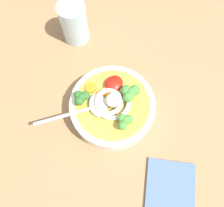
# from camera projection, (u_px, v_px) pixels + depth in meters

# --- Properties ---
(table_slab) EXTENTS (1.17, 1.17, 0.04)m
(table_slab) POSITION_uv_depth(u_px,v_px,m) (108.00, 121.00, 0.61)
(table_slab) COLOR #936D47
(table_slab) RESTS_ON ground
(soup_bowl) EXTENTS (0.21, 0.21, 0.06)m
(soup_bowl) POSITION_uv_depth(u_px,v_px,m) (112.00, 108.00, 0.57)
(soup_bowl) COLOR white
(soup_bowl) RESTS_ON table_slab
(noodle_pile) EXTENTS (0.10, 0.09, 0.04)m
(noodle_pile) POSITION_uv_depth(u_px,v_px,m) (111.00, 101.00, 0.53)
(noodle_pile) COLOR beige
(noodle_pile) RESTS_ON soup_bowl
(soup_spoon) EXTENTS (0.15, 0.14, 0.02)m
(soup_spoon) POSITION_uv_depth(u_px,v_px,m) (91.00, 108.00, 0.53)
(soup_spoon) COLOR #B7B7BC
(soup_spoon) RESTS_ON soup_bowl
(chili_sauce_dollop) EXTENTS (0.05, 0.04, 0.02)m
(chili_sauce_dollop) POSITION_uv_depth(u_px,v_px,m) (114.00, 84.00, 0.55)
(chili_sauce_dollop) COLOR #B2190F
(chili_sauce_dollop) RESTS_ON soup_bowl
(broccoli_floret_far) EXTENTS (0.04, 0.03, 0.03)m
(broccoli_floret_far) POSITION_uv_depth(u_px,v_px,m) (124.00, 121.00, 0.50)
(broccoli_floret_far) COLOR #7A9E60
(broccoli_floret_far) RESTS_ON soup_bowl
(broccoli_floret_left) EXTENTS (0.04, 0.04, 0.03)m
(broccoli_floret_left) POSITION_uv_depth(u_px,v_px,m) (81.00, 97.00, 0.52)
(broccoli_floret_left) COLOR #7A9E60
(broccoli_floret_left) RESTS_ON soup_bowl
(broccoli_floret_beside_chili) EXTENTS (0.05, 0.04, 0.04)m
(broccoli_floret_beside_chili) POSITION_uv_depth(u_px,v_px,m) (130.00, 93.00, 0.52)
(broccoli_floret_beside_chili) COLOR #7A9E60
(broccoli_floret_beside_chili) RESTS_ON soup_bowl
(carrot_slice_center) EXTENTS (0.03, 0.03, 0.00)m
(carrot_slice_center) POSITION_uv_depth(u_px,v_px,m) (107.00, 93.00, 0.55)
(carrot_slice_center) COLOR orange
(carrot_slice_center) RESTS_ON soup_bowl
(carrot_slice_right) EXTENTS (0.03, 0.03, 0.01)m
(carrot_slice_right) POSITION_uv_depth(u_px,v_px,m) (91.00, 88.00, 0.55)
(carrot_slice_right) COLOR orange
(carrot_slice_right) RESTS_ON soup_bowl
(drinking_glass) EXTENTS (0.07, 0.07, 0.12)m
(drinking_glass) POSITION_uv_depth(u_px,v_px,m) (74.00, 23.00, 0.62)
(drinking_glass) COLOR silver
(drinking_glass) RESTS_ON table_slab
(folded_napkin) EXTENTS (0.16, 0.15, 0.01)m
(folded_napkin) POSITION_uv_depth(u_px,v_px,m) (170.00, 188.00, 0.53)
(folded_napkin) COLOR #4C6693
(folded_napkin) RESTS_ON table_slab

